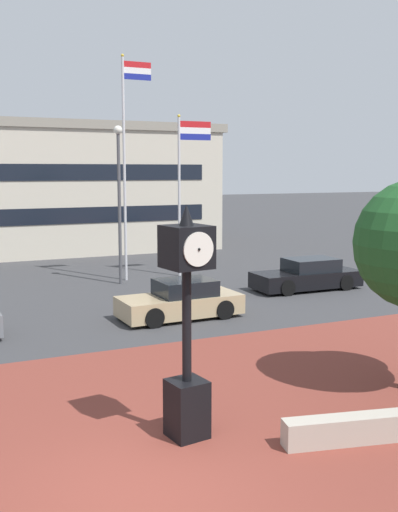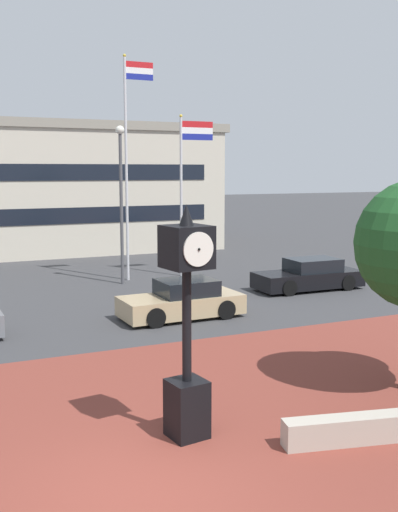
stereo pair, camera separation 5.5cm
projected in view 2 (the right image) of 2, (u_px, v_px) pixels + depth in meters
The scene contains 9 objects.
ground_plane at pixel (139, 494), 9.17m from camera, with size 200.00×200.00×0.00m, color #38383A.
plaza_brick_paving at pixel (109, 448), 10.67m from camera, with size 44.00×11.33×0.01m, color brown.
planter_wall at pixel (368, 428), 10.91m from camera, with size 3.20×0.40×0.50m, color #ADA393.
street_clock at pixel (187, 326), 10.84m from camera, with size 0.86×0.90×4.29m.
car_street_near at pixel (309, 276), 24.78m from camera, with size 4.53×1.88×1.28m.
car_street_far at pixel (182, 301), 20.02m from camera, with size 4.10×1.96×1.28m.
flagpole_primary at pixel (128, 156), 26.27m from camera, with size 1.35×0.14×9.79m.
flagpole_secondary at pixel (185, 181), 27.51m from camera, with size 1.65×0.14×7.36m.
street_lamp_post at pixel (121, 189), 25.52m from camera, with size 0.36×0.36×6.73m.
Camera 2 is at (-2.67, -8.19, 4.88)m, focal length 42.28 mm.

